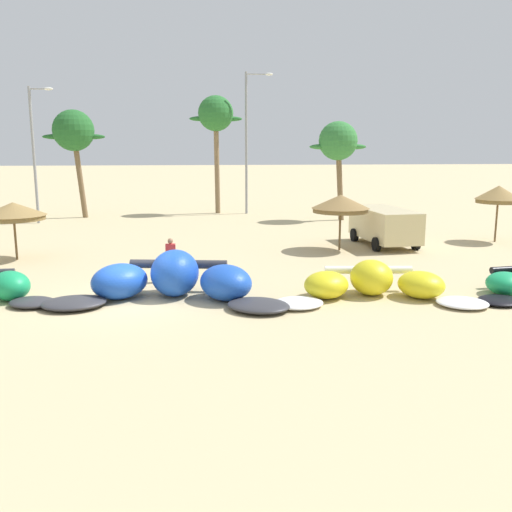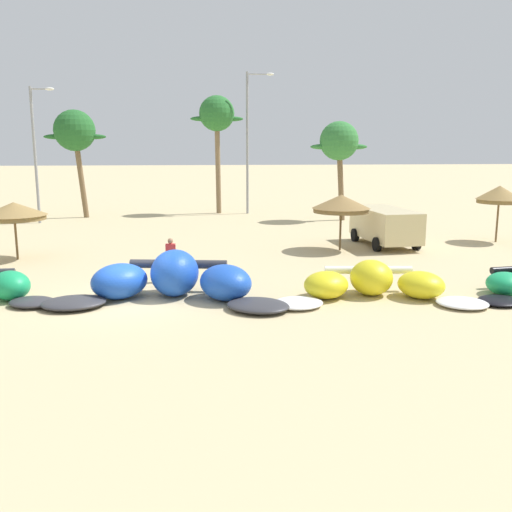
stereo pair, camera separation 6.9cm
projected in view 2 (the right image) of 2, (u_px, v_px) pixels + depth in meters
ground_plane at (127, 301)px, 18.37m from camera, size 260.00×260.00×0.00m
kite_left_of_center at (172, 281)px, 18.48m from camera, size 8.03×4.29×1.55m
kite_center at (373, 284)px, 18.64m from camera, size 7.08×3.53×1.19m
beach_umbrella_middle at (14, 211)px, 24.58m from camera, size 2.78×2.78×2.53m
beach_umbrella_near_palms at (341, 204)px, 26.78m from camera, size 2.75×2.75×2.66m
beach_umbrella_outermost at (499, 194)px, 29.10m from camera, size 2.31×2.31×2.92m
parked_van at (384, 224)px, 28.39m from camera, size 2.57×4.85×1.84m
person_near_kites at (171, 260)px, 20.80m from camera, size 0.36×0.24×1.62m
palm_left_of_gap at (75, 132)px, 38.51m from camera, size 4.18×2.79×7.35m
palm_center_left at (217, 116)px, 40.82m from camera, size 3.82×2.55×8.49m
palm_center_right at (339, 143)px, 37.25m from camera, size 3.83×2.55×6.53m
lamppost_west_center at (36, 148)px, 35.89m from camera, size 1.54×0.24×8.56m
lamppost_east_center at (249, 136)px, 40.90m from camera, size 2.01×0.24×10.08m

